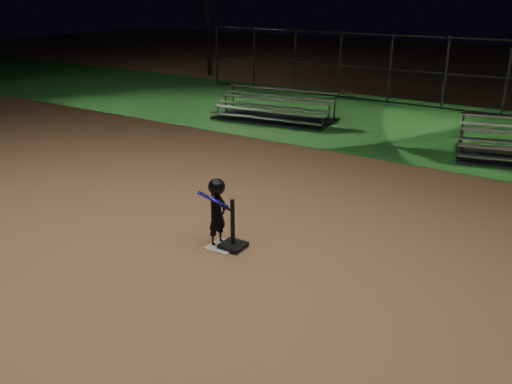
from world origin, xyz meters
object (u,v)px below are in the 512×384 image
object	(u,v)px
child_batter	(217,210)
bleacher_left	(274,114)
home_plate	(222,246)
batting_tee	(233,238)

from	to	relation	value
child_batter	bleacher_left	size ratio (longest dim) A/B	0.29
home_plate	batting_tee	bearing A→B (deg)	22.34
home_plate	bleacher_left	distance (m)	9.26
home_plate	batting_tee	size ratio (longest dim) A/B	0.54
home_plate	bleacher_left	world-z (taller)	bleacher_left
batting_tee	bleacher_left	xyz separation A→B (m)	(-4.25, 8.24, 0.01)
home_plate	child_batter	size ratio (longest dim) A/B	0.39
home_plate	batting_tee	xyz separation A→B (m)	(0.17, 0.07, 0.17)
child_batter	bleacher_left	distance (m)	9.16
bleacher_left	home_plate	bearing A→B (deg)	-70.35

